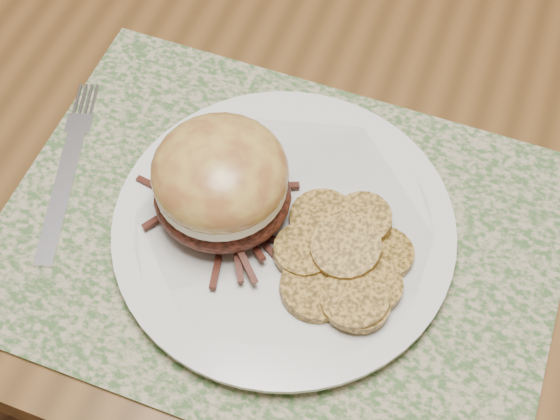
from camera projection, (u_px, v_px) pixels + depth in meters
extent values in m
plane|color=#51301B|center=(190.00, 282.00, 1.45)|extent=(3.50, 3.50, 0.00)
cube|color=#3D5E30|center=(279.00, 237.00, 0.64)|extent=(0.45, 0.33, 0.00)
cylinder|color=silver|center=(284.00, 229.00, 0.63)|extent=(0.26, 0.26, 0.02)
ellipsoid|color=black|center=(222.00, 195.00, 0.61)|extent=(0.13, 0.13, 0.04)
cylinder|color=beige|center=(221.00, 180.00, 0.59)|extent=(0.13, 0.13, 0.01)
ellipsoid|color=#B1873A|center=(220.00, 172.00, 0.58)|extent=(0.13, 0.13, 0.06)
cylinder|color=#A87B31|center=(323.00, 219.00, 0.62)|extent=(0.07, 0.07, 0.01)
cylinder|color=#A87B31|center=(362.00, 219.00, 0.61)|extent=(0.05, 0.05, 0.02)
cylinder|color=#A87B31|center=(383.00, 253.00, 0.60)|extent=(0.06, 0.06, 0.02)
cylinder|color=#A87B31|center=(303.00, 251.00, 0.60)|extent=(0.06, 0.06, 0.01)
cylinder|color=#A87B31|center=(346.00, 247.00, 0.60)|extent=(0.06, 0.06, 0.02)
cylinder|color=#A87B31|center=(374.00, 285.00, 0.59)|extent=(0.05, 0.05, 0.01)
cylinder|color=#A87B31|center=(317.00, 287.00, 0.59)|extent=(0.08, 0.08, 0.02)
cylinder|color=#A87B31|center=(355.00, 298.00, 0.58)|extent=(0.07, 0.07, 0.02)
cylinder|color=#A87B31|center=(359.00, 302.00, 0.58)|extent=(0.07, 0.07, 0.01)
cube|color=silver|center=(61.00, 196.00, 0.65)|extent=(0.05, 0.13, 0.00)
cube|color=silver|center=(79.00, 124.00, 0.69)|extent=(0.03, 0.03, 0.00)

